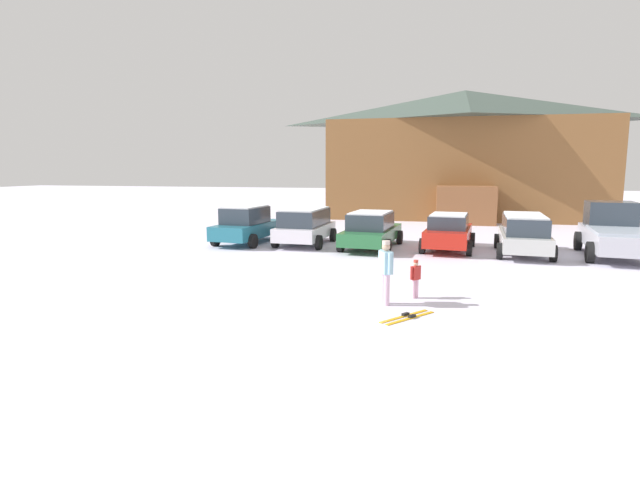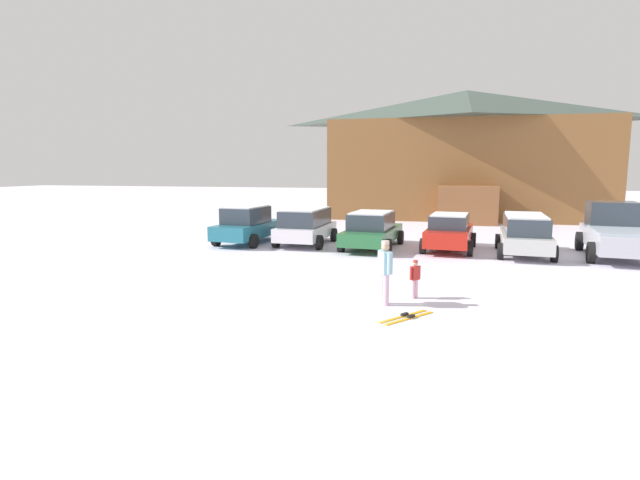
% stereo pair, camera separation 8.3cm
% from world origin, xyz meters
% --- Properties ---
extents(ground, '(160.00, 160.00, 0.00)m').
position_xyz_m(ground, '(0.00, 0.00, 0.00)').
color(ground, silver).
extents(ski_lodge, '(19.28, 11.39, 9.03)m').
position_xyz_m(ski_lodge, '(4.64, 29.07, 4.56)').
color(ski_lodge, brown).
rests_on(ski_lodge, ground).
extents(parked_teal_hatchback, '(2.41, 4.46, 1.77)m').
position_xyz_m(parked_teal_hatchback, '(-5.51, 12.67, 0.88)').
color(parked_teal_hatchback, '#236D82').
rests_on(parked_teal_hatchback, ground).
extents(parked_white_suv, '(2.30, 4.20, 1.68)m').
position_xyz_m(parked_white_suv, '(-2.75, 12.95, 0.91)').
color(parked_white_suv, white).
rests_on(parked_white_suv, ground).
extents(parked_green_coupe, '(2.49, 4.92, 1.63)m').
position_xyz_m(parked_green_coupe, '(0.36, 12.65, 0.82)').
color(parked_green_coupe, '#296D3C').
rests_on(parked_green_coupe, ground).
extents(parked_red_sedan, '(2.38, 4.34, 1.59)m').
position_xyz_m(parked_red_sedan, '(3.66, 12.88, 0.81)').
color(parked_red_sedan, red).
rests_on(parked_red_sedan, ground).
extents(parked_silver_wagon, '(2.32, 4.67, 1.65)m').
position_xyz_m(parked_silver_wagon, '(6.61, 12.45, 0.89)').
color(parked_silver_wagon, silver).
rests_on(parked_silver_wagon, ground).
extents(pickup_truck, '(2.75, 5.46, 2.15)m').
position_xyz_m(pickup_truck, '(9.99, 12.84, 0.99)').
color(pickup_truck, '#B2B3BF').
rests_on(pickup_truck, ground).
extents(skier_adult_in_blue_parka, '(0.41, 0.55, 1.67)m').
position_xyz_m(skier_adult_in_blue_parka, '(2.03, 3.52, 0.94)').
color(skier_adult_in_blue_parka, silver).
rests_on(skier_adult_in_blue_parka, ground).
extents(skier_child_in_red_jacket, '(0.28, 0.32, 1.05)m').
position_xyz_m(skier_child_in_red_jacket, '(2.75, 4.37, 0.59)').
color(skier_child_in_red_jacket, '#EDB6D0').
rests_on(skier_child_in_red_jacket, ground).
extents(pair_of_skis, '(1.20, 1.48, 0.08)m').
position_xyz_m(pair_of_skis, '(2.68, 2.51, 0.02)').
color(pair_of_skis, '#EFAC15').
rests_on(pair_of_skis, ground).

